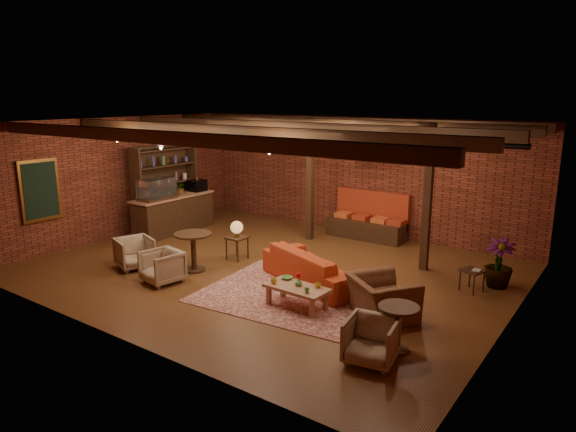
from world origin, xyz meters
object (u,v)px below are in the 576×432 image
Objects in this scene: coffee_table at (296,288)px; armchair_a at (135,251)px; round_table_left at (193,245)px; side_table_book at (473,271)px; sofa at (315,267)px; armchair_right at (382,291)px; round_table_right at (398,321)px; armchair_far at (371,339)px; plant_tall at (503,215)px; armchair_b at (162,265)px; side_table_lamp at (237,230)px.

armchair_a is (-4.18, -0.28, 0.02)m from coffee_table.
side_table_book is (5.33, 2.29, -0.17)m from round_table_left.
sofa is 3.09m from side_table_book.
armchair_right reaches higher than round_table_right.
sofa is at bearing 107.32° from coffee_table.
coffee_table is 2.38× the size of side_table_book.
side_table_book is at bearing -131.31° from sofa.
round_table_left reaches higher than armchair_a.
armchair_far is 4.39m from plant_tall.
armchair_a is at bearing 178.19° from round_table_right.
armchair_a is 1.06× the size of round_table_right.
side_table_book is at bearing -46.38° from armchair_a.
sofa is 3.04m from round_table_right.
armchair_b is at bearing 164.86° from armchair_far.
armchair_b is at bearing -179.14° from round_table_right.
round_table_left reaches higher than round_table_right.
round_table_left is (-2.96, 0.34, 0.22)m from coffee_table.
coffee_table is 3.54m from side_table_book.
coffee_table is 1.41× the size of round_table_left.
plant_tall is at bearing 17.06° from side_table_lamp.
sofa is at bearing -49.23° from armchair_a.
side_table_lamp reaches higher than armchair_far.
round_table_left is (-0.24, -1.16, -0.13)m from side_table_lamp.
coffee_table is at bearing 54.57° from armchair_right.
side_table_lamp is 2.33m from armchair_a.
plant_tall is (0.35, 0.54, 1.08)m from side_table_book.
armchair_far is (-0.18, -0.53, -0.12)m from round_table_right.
coffee_table is at bearing 143.23° from armchair_far.
coffee_table reaches higher than side_table_book.
plant_tall reaches higher than side_table_lamp.
side_table_lamp is at bearing -162.94° from plant_tall.
armchair_a is at bearing -129.29° from side_table_lamp.
round_table_left is at bearing 39.10° from sofa.
side_table_lamp is at bearing 22.48° from armchair_right.
armchair_far is at bearing -99.89° from plant_tall.
armchair_a reaches higher than round_table_right.
side_table_book is 3.12m from round_table_right.
round_table_right is (6.34, -0.20, 0.10)m from armchair_a.
sofa is 3.23m from armchair_far.
round_table_left is 1.18× the size of round_table_right.
plant_tall is (5.68, 3.73, 1.11)m from armchair_b.
side_table_book is (6.54, 2.91, 0.03)m from armchair_a.
armchair_far is at bearing 5.88° from armchair_b.
sofa is 2.73m from round_table_left.
armchair_a is 5.69m from armchair_right.
side_table_lamp is 5.28m from round_table_right.
armchair_right is at bearing 99.72° from armchair_far.
armchair_right is (5.63, 0.76, 0.10)m from armchair_a.
armchair_right is 2.20× the size of side_table_book.
armchair_far is at bearing 145.91° from armchair_right.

